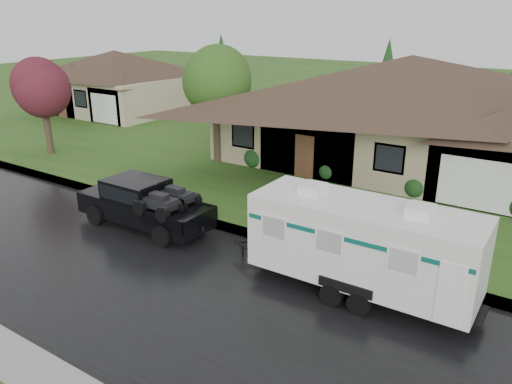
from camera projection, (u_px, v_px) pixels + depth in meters
ground at (208, 258)px, 16.67m from camera, size 140.00×140.00×0.00m
road at (167, 283)px, 15.10m from camera, size 140.00×8.00×0.01m
curb at (246, 232)px, 18.41m from camera, size 140.00×0.50×0.15m
lawn at (373, 155)px, 28.42m from camera, size 140.00×26.00×0.15m
house_main at (413, 100)px, 25.13m from camera, size 19.44×10.80×6.90m
house_far at (117, 76)px, 39.40m from camera, size 10.80×8.64×5.80m
tree_left_green at (216, 83)px, 25.62m from camera, size 3.62×3.62×5.99m
tree_red at (42, 89)px, 27.35m from camera, size 3.15×3.15×5.22m
shrub_row at (370, 177)px, 22.72m from camera, size 13.60×1.00×1.00m
pickup_truck at (142, 202)px, 18.85m from camera, size 5.50×2.09×1.83m
travel_trailer at (363, 242)px, 14.07m from camera, size 6.78×2.38×3.04m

